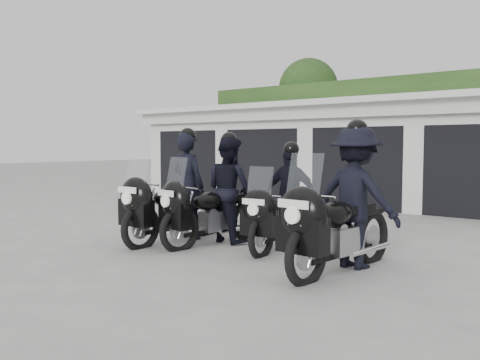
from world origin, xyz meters
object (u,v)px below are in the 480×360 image
Objects in this scene: police_bike_b at (220,195)px; police_bike_c at (286,202)px; police_bike_a at (175,195)px; police_bike_d at (349,204)px.

police_bike_c is (1.11, 0.39, -0.07)m from police_bike_b.
police_bike_b is (0.76, 0.35, 0.02)m from police_bike_a.
police_bike_d reaches higher than police_bike_b.
police_bike_b reaches higher than police_bike_c.
police_bike_c is 1.68m from police_bike_d.
police_bike_b is at bearing 25.28° from police_bike_a.
police_bike_b is at bearing 177.75° from police_bike_d.
police_bike_d is at bearing 1.26° from police_bike_b.
police_bike_d reaches higher than police_bike_a.
police_bike_b is 0.93× the size of police_bike_d.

